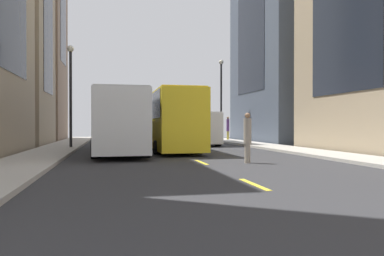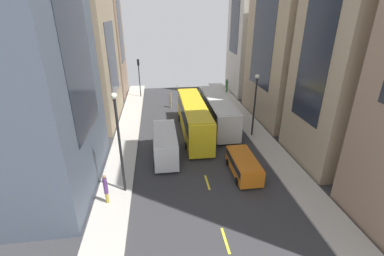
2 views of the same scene
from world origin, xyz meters
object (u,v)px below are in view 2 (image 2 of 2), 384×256
Objects in this scene: delivery_van_white at (165,142)px; traffic_light_near_corner at (139,71)px; city_bus_white at (218,109)px; pedestrian_crossing_mid at (227,85)px; pedestrian_waiting_curb at (171,100)px; streetcar_yellow at (194,116)px; car_orange_0 at (244,164)px; pedestrian_walking_far at (106,188)px.

traffic_light_near_corner reaches higher than delivery_van_white.
city_bus_white reaches higher than pedestrian_crossing_mid.
pedestrian_waiting_curb is at bearing -95.24° from delivery_van_white.
pedestrian_waiting_curb is (9.66, 6.12, -0.20)m from pedestrian_crossing_mid.
streetcar_yellow reaches higher than delivery_van_white.
car_orange_0 is 11.02m from pedestrian_walking_far.
pedestrian_crossing_mid is at bearing -100.89° from car_orange_0.
car_orange_0 is at bearing 112.15° from traffic_light_near_corner.
streetcar_yellow is at bearing -70.69° from car_orange_0.
city_bus_white is 1.88× the size of delivery_van_white.
city_bus_white is at bearing -132.58° from delivery_van_white.
pedestrian_walking_far is 0.39× the size of traffic_light_near_corner.
pedestrian_waiting_curb is 0.94× the size of pedestrian_walking_far.
car_orange_0 is at bearing 149.50° from delivery_van_white.
pedestrian_crossing_mid is (-10.95, -20.15, -0.18)m from delivery_van_white.
traffic_light_near_corner reaches higher than car_orange_0.
pedestrian_waiting_curb reaches higher than car_orange_0.
pedestrian_crossing_mid is (-4.60, -23.89, 0.40)m from car_orange_0.
pedestrian_crossing_mid is at bearing -178.03° from traffic_light_near_corner.
city_bus_white is at bearing -149.77° from pedestrian_waiting_curb.
streetcar_yellow is at bearing -173.71° from pedestrian_waiting_curb.
streetcar_yellow is at bearing 113.77° from traffic_light_near_corner.
pedestrian_walking_far reaches higher than pedestrian_waiting_curb.
pedestrian_waiting_curb is (5.06, -17.77, 0.20)m from car_orange_0.
delivery_van_white is 2.90× the size of pedestrian_waiting_curb.
pedestrian_waiting_curb is at bearing -77.45° from streetcar_yellow.
car_orange_0 is 2.07× the size of pedestrian_walking_far.
traffic_light_near_corner is (4.46, -5.63, 3.05)m from pedestrian_waiting_curb.
car_orange_0 is at bearing 89.40° from city_bus_white.
traffic_light_near_corner is at bearing -80.82° from delivery_van_white.
car_orange_0 is 24.33m from pedestrian_crossing_mid.
traffic_light_near_corner is (9.53, -23.40, 3.26)m from car_orange_0.
traffic_light_near_corner is at bearing 32.13° from pedestrian_waiting_curb.
city_bus_white reaches higher than pedestrian_waiting_curb.
traffic_light_near_corner reaches higher than streetcar_yellow.
delivery_van_white is at bearing 60.20° from pedestrian_crossing_mid.
delivery_van_white is 7.39m from car_orange_0.
traffic_light_near_corner is at bearing -52.65° from city_bus_white.
pedestrian_crossing_mid is at bearing 3.97° from pedestrian_walking_far.
pedestrian_crossing_mid is at bearing -63.90° from pedestrian_waiting_curb.
car_orange_0 is at bearing 77.82° from pedestrian_crossing_mid.
streetcar_yellow is 17.04m from pedestrian_crossing_mid.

